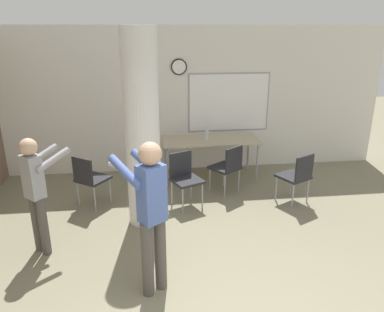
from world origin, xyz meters
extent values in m
cube|color=silver|center=(0.00, 5.06, 1.40)|extent=(8.00, 0.12, 2.80)
cylinder|color=black|center=(-0.08, 4.99, 2.05)|extent=(0.30, 0.03, 0.30)
cylinder|color=white|center=(-0.08, 4.97, 2.05)|extent=(0.26, 0.01, 0.25)
cube|color=#99999E|center=(0.90, 5.00, 1.35)|extent=(1.61, 0.01, 1.16)
cube|color=white|center=(0.90, 4.99, 1.35)|extent=(1.55, 0.02, 1.10)
cylinder|color=white|center=(-0.79, 2.93, 1.40)|extent=(0.49, 0.49, 2.80)
cube|color=tan|center=(0.45, 4.48, 0.75)|extent=(1.79, 0.76, 0.03)
cylinder|color=gray|center=(-0.39, 4.16, 0.37)|extent=(0.04, 0.04, 0.74)
cylinder|color=gray|center=(1.29, 4.16, 0.37)|extent=(0.04, 0.04, 0.74)
cylinder|color=gray|center=(-0.39, 4.80, 0.37)|extent=(0.04, 0.04, 0.74)
cylinder|color=gray|center=(1.29, 4.80, 0.37)|extent=(0.04, 0.04, 0.74)
cylinder|color=silver|center=(0.39, 4.48, 0.86)|extent=(0.07, 0.07, 0.18)
cylinder|color=silver|center=(0.39, 4.48, 0.98)|extent=(0.03, 0.03, 0.08)
cube|color=#232328|center=(1.63, 3.27, 0.45)|extent=(0.59, 0.59, 0.04)
cube|color=#232328|center=(1.72, 3.09, 0.67)|extent=(0.37, 0.21, 0.40)
cylinder|color=#99999E|center=(1.71, 3.51, 0.21)|extent=(0.02, 0.02, 0.43)
cylinder|color=#99999E|center=(1.39, 3.35, 0.21)|extent=(0.02, 0.02, 0.43)
cylinder|color=#99999E|center=(1.87, 3.19, 0.21)|extent=(0.02, 0.02, 0.43)
cylinder|color=#99999E|center=(1.55, 3.03, 0.21)|extent=(0.02, 0.02, 0.43)
cube|color=#232328|center=(0.59, 3.80, 0.45)|extent=(0.61, 0.61, 0.04)
cube|color=#232328|center=(0.71, 3.63, 0.67)|extent=(0.34, 0.25, 0.40)
cylinder|color=#99999E|center=(0.64, 4.05, 0.21)|extent=(0.02, 0.02, 0.43)
cylinder|color=#99999E|center=(0.34, 3.84, 0.21)|extent=(0.02, 0.02, 0.43)
cylinder|color=#99999E|center=(0.85, 3.76, 0.21)|extent=(0.02, 0.02, 0.43)
cylinder|color=#99999E|center=(0.55, 3.55, 0.21)|extent=(0.02, 0.02, 0.43)
cube|color=#232328|center=(-1.62, 3.56, 0.45)|extent=(0.62, 0.62, 0.04)
cube|color=#232328|center=(-1.74, 3.40, 0.67)|extent=(0.34, 0.26, 0.40)
cylinder|color=#99999E|center=(-1.36, 3.60, 0.21)|extent=(0.02, 0.02, 0.43)
cylinder|color=#99999E|center=(-1.65, 3.82, 0.21)|extent=(0.02, 0.02, 0.43)
cylinder|color=#99999E|center=(-1.58, 3.31, 0.21)|extent=(0.02, 0.02, 0.43)
cylinder|color=#99999E|center=(-1.87, 3.53, 0.21)|extent=(0.02, 0.02, 0.43)
cube|color=#232328|center=(-0.12, 3.31, 0.45)|extent=(0.58, 0.58, 0.04)
cube|color=#232328|center=(-0.20, 3.50, 0.67)|extent=(0.37, 0.19, 0.40)
cylinder|color=#99999E|center=(-0.21, 3.08, 0.21)|extent=(0.02, 0.02, 0.43)
cylinder|color=#99999E|center=(0.12, 3.22, 0.21)|extent=(0.02, 0.02, 0.43)
cylinder|color=#99999E|center=(-0.36, 3.41, 0.21)|extent=(0.02, 0.02, 0.43)
cylinder|color=#99999E|center=(-0.03, 3.55, 0.21)|extent=(0.02, 0.02, 0.43)
cylinder|color=#514C47|center=(-0.62, 1.37, 0.44)|extent=(0.13, 0.13, 0.88)
cylinder|color=#514C47|center=(-0.77, 1.27, 0.44)|extent=(0.13, 0.13, 0.88)
cube|color=#4C66AD|center=(-0.70, 1.32, 1.19)|extent=(0.32, 0.31, 0.62)
sphere|color=tan|center=(-0.70, 1.32, 1.62)|extent=(0.24, 0.24, 0.24)
cylinder|color=#4C66AD|center=(-0.72, 1.60, 1.39)|extent=(0.39, 0.51, 0.25)
cylinder|color=#4C66AD|center=(-0.95, 1.44, 1.39)|extent=(0.39, 0.51, 0.25)
cube|color=white|center=(-1.09, 1.65, 1.39)|extent=(0.10, 0.13, 0.04)
cylinder|color=#514C47|center=(-2.07, 2.21, 0.39)|extent=(0.11, 0.11, 0.78)
cylinder|color=#514C47|center=(-2.18, 2.31, 0.39)|extent=(0.11, 0.11, 0.78)
cube|color=#99999E|center=(-2.12, 2.26, 1.05)|extent=(0.29, 0.29, 0.55)
sphere|color=#D8AD8C|center=(-2.12, 2.26, 1.44)|extent=(0.21, 0.21, 0.21)
cylinder|color=#99999E|center=(-1.88, 2.34, 1.23)|extent=(0.39, 0.41, 0.22)
cylinder|color=#99999E|center=(-2.06, 2.51, 1.23)|extent=(0.39, 0.41, 0.22)
camera|label=1|loc=(-0.71, -2.15, 2.81)|focal=35.00mm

